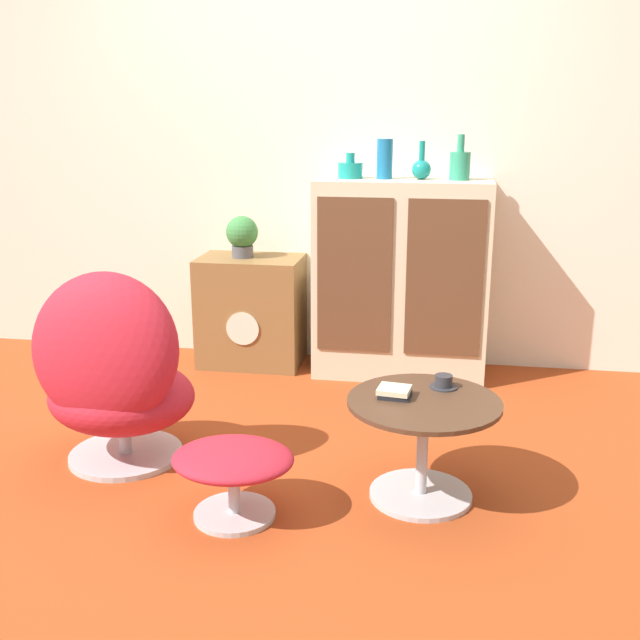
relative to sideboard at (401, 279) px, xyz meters
name	(u,v)px	position (x,y,z in m)	size (l,w,h in m)	color
ground_plane	(246,474)	(-0.54, -1.36, -0.55)	(12.00, 12.00, 0.00)	#9E3D19
wall_back	(313,138)	(-0.54, 0.25, 0.75)	(6.40, 0.06, 2.60)	silver
sideboard	(401,279)	(0.00, 0.00, 0.00)	(0.95, 0.43, 1.10)	beige
tv_console	(251,311)	(-0.87, 0.02, -0.23)	(0.59, 0.40, 0.64)	brown
egg_chair	(114,375)	(-1.10, -1.35, -0.15)	(0.64, 0.59, 0.87)	#B7B7BC
ottoman	(233,465)	(-0.50, -1.69, -0.34)	(0.45, 0.38, 0.28)	#B7B7BC
coffee_table	(423,435)	(0.18, -1.43, -0.29)	(0.59, 0.59, 0.41)	#B7B7BC
vase_leftmost	(350,170)	(-0.29, 0.00, 0.59)	(0.14, 0.14, 0.14)	teal
vase_inner_left	(385,159)	(-0.11, 0.00, 0.65)	(0.09, 0.09, 0.21)	#196699
vase_inner_right	(421,168)	(0.09, 0.00, 0.61)	(0.10, 0.10, 0.20)	#147A75
vase_rightmost	(460,164)	(0.29, 0.00, 0.63)	(0.11, 0.11, 0.24)	#2D8E6B
potted_plant	(242,235)	(-0.91, 0.02, 0.22)	(0.18, 0.18, 0.24)	#4C4C51
teacup	(444,383)	(0.25, -1.29, -0.12)	(0.11, 0.11, 0.05)	#2D2D33
book_stack	(395,392)	(0.07, -1.41, -0.12)	(0.13, 0.12, 0.04)	black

